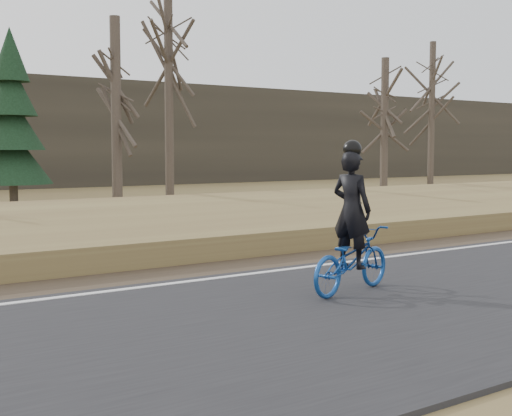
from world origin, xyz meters
TOP-DOWN VIEW (x-y plane):
  - ground at (0.00, 0.00)m, footprint 120.00×120.00m
  - edge_line at (0.00, 0.20)m, footprint 120.00×0.12m
  - shoulder at (0.00, 1.20)m, footprint 120.00×1.60m
  - embankment at (0.00, 4.20)m, footprint 120.00×5.00m
  - ballast at (0.00, 8.00)m, footprint 120.00×3.00m
  - railroad at (0.00, 8.00)m, footprint 120.00×2.40m
  - cyclist at (-3.55, -1.82)m, footprint 1.85×1.01m
  - bare_tree_near_left at (-0.09, 13.71)m, footprint 0.36×0.36m
  - bare_tree_center at (3.48, 16.51)m, footprint 0.36×0.36m
  - bare_tree_right at (13.56, 14.41)m, footprint 0.36×0.36m
  - bare_tree_far_right at (21.47, 18.47)m, footprint 0.36×0.36m
  - conifer at (-3.26, 15.00)m, footprint 2.60×2.60m

SIDE VIEW (x-z plane):
  - ground at x=0.00m, z-range 0.00..0.00m
  - shoulder at x=0.00m, z-range 0.00..0.04m
  - edge_line at x=0.00m, z-range 0.06..0.07m
  - embankment at x=0.00m, z-range 0.00..0.44m
  - ballast at x=0.00m, z-range 0.00..0.45m
  - railroad at x=0.00m, z-range 0.38..0.67m
  - cyclist at x=-3.55m, z-range -0.33..1.81m
  - conifer at x=-3.26m, z-range -0.16..5.96m
  - bare_tree_right at x=13.56m, z-range 0.00..6.28m
  - bare_tree_near_left at x=-0.09m, z-range 0.00..6.60m
  - bare_tree_far_right at x=21.47m, z-range 0.00..8.18m
  - bare_tree_center at x=3.48m, z-range 0.00..9.12m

